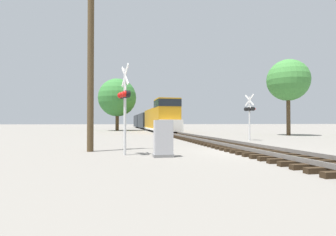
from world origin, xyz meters
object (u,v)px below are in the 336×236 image
tree_far_right (288,80)px  tree_mid_background (117,98)px  crossing_signal_near (124,99)px  crossing_signal_far (250,111)px  relay_cabinet (163,139)px  utility_pole (91,60)px  freight_train (149,120)px

tree_far_right → tree_mid_background: 27.57m
crossing_signal_near → crossing_signal_far: size_ratio=1.08×
crossing_signal_near → crossing_signal_far: crossing_signal_near is taller
relay_cabinet → tree_mid_background: 35.91m
utility_pole → tree_mid_background: (1.42, 32.89, 1.29)m
crossing_signal_near → utility_pole: (-1.56, 1.74, 2.01)m
crossing_signal_far → utility_pole: utility_pole is taller
crossing_signal_near → utility_pole: utility_pole is taller
crossing_signal_near → tree_far_right: (18.01, 13.88, 3.57)m
relay_cabinet → utility_pole: 5.49m
freight_train → tree_far_right: tree_far_right is taller
crossing_signal_far → crossing_signal_near: bearing=109.3°
relay_cabinet → tree_far_right: size_ratio=0.18×
freight_train → crossing_signal_near: (-6.04, -40.58, 0.57)m
relay_cabinet → tree_mid_background: size_ratio=0.17×
freight_train → relay_cabinet: 41.73m
utility_pole → relay_cabinet: bearing=-40.3°
freight_train → crossing_signal_near: 41.03m
tree_far_right → tree_mid_background: (-18.16, 20.75, -0.27)m
crossing_signal_far → tree_mid_background: size_ratio=0.40×
crossing_signal_near → tree_far_right: tree_far_right is taller
freight_train → relay_cabinet: bearing=-96.2°
crossing_signal_far → tree_mid_background: 29.20m
freight_train → tree_far_right: (11.97, -26.70, 4.15)m
utility_pole → tree_far_right: size_ratio=1.04×
relay_cabinet → utility_pole: (-3.11, 2.63, 3.68)m
crossing_signal_near → freight_train: bearing=155.7°
freight_train → tree_mid_background: 9.42m
tree_far_right → relay_cabinet: bearing=-138.1°
freight_train → crossing_signal_far: bearing=-83.3°
crossing_signal_near → relay_cabinet: crossing_signal_near is taller
relay_cabinet → crossing_signal_far: bearing=44.8°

